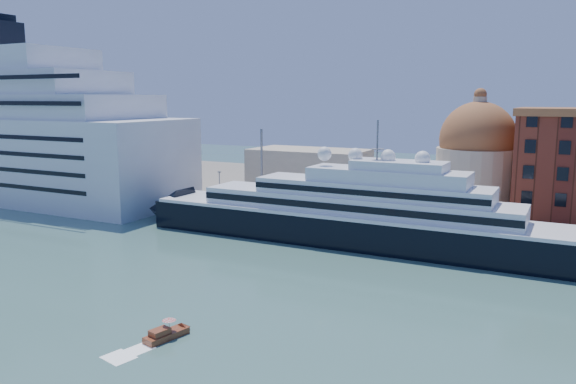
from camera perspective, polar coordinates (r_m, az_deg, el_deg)
The scene contains 9 objects.
ground at distance 89.60m, azimuth -2.02°, elevation -8.16°, with size 400.00×400.00×0.00m, color #3D695F.
quay at distance 119.08m, azimuth 5.98°, elevation -3.11°, with size 180.00×10.00×2.50m, color gray.
land at distance 157.38m, azimuth 11.41°, elevation -0.24°, with size 260.00×72.00×2.00m, color slate.
quay_fence at distance 114.60m, azimuth 5.18°, elevation -2.66°, with size 180.00×0.10×1.20m, color slate.
superyacht at distance 107.94m, azimuth 4.47°, elevation -2.54°, with size 91.16×12.64×27.25m.
service_barge at distance 124.48m, azimuth -10.18°, elevation -2.90°, with size 11.83×5.46×2.56m.
water_taxi at distance 67.59m, azimuth -12.35°, elevation -13.90°, with size 2.98×5.65×2.56m.
church at distance 137.79m, azimuth 12.12°, elevation 2.53°, with size 66.00×18.00×25.50m.
lamp_posts at distance 121.05m, azimuth 0.16°, elevation 1.28°, with size 120.80×2.40×18.00m.
Camera 1 is at (41.75, -74.45, 27.26)m, focal length 35.00 mm.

